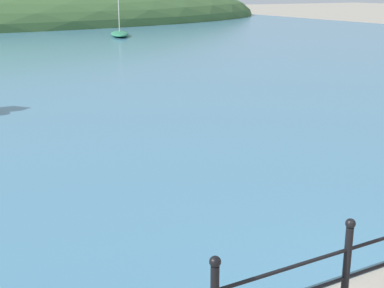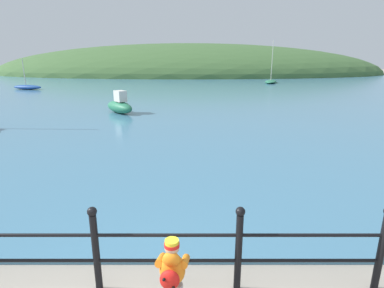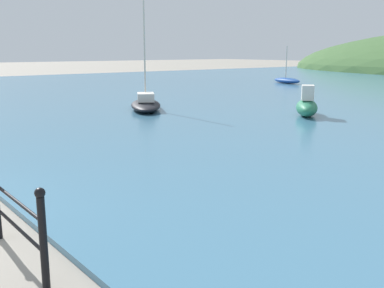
% 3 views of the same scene
% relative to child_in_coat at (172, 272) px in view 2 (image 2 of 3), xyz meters
% --- Properties ---
extents(water, '(80.00, 60.00, 0.10)m').
position_rel_child_in_coat_xyz_m(water, '(-0.50, 30.90, -0.56)').
color(water, teal).
rests_on(water, ground).
extents(far_hillside, '(83.00, 45.65, 12.72)m').
position_rel_child_in_coat_xyz_m(far_hillside, '(-0.50, 65.77, -0.61)').
color(far_hillside, '#3D6033').
rests_on(far_hillside, ground).
extents(iron_railing, '(7.38, 0.12, 1.21)m').
position_rel_child_in_coat_xyz_m(iron_railing, '(-1.00, 0.40, 0.04)').
color(iron_railing, black).
rests_on(iron_railing, ground).
extents(child_in_coat, '(0.40, 0.54, 1.00)m').
position_rel_child_in_coat_xyz_m(child_in_coat, '(0.00, 0.00, 0.00)').
color(child_in_coat, '#99999E').
rests_on(child_in_coat, ground).
extents(boat_white_sailboat, '(3.28, 1.75, 2.94)m').
position_rel_child_in_coat_xyz_m(boat_white_sailboat, '(-16.18, 27.31, -0.28)').
color(boat_white_sailboat, '#1E4793').
rests_on(boat_white_sailboat, water).
extents(boat_green_fishing, '(2.20, 2.41, 1.23)m').
position_rel_child_in_coat_xyz_m(boat_green_fishing, '(-3.77, 13.54, -0.11)').
color(boat_green_fishing, '#287551').
rests_on(boat_green_fishing, water).
extents(boat_red_dinghy, '(2.70, 4.53, 5.13)m').
position_rel_child_in_coat_xyz_m(boat_red_dinghy, '(10.25, 35.80, -0.30)').
color(boat_red_dinghy, '#287551').
rests_on(boat_red_dinghy, water).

